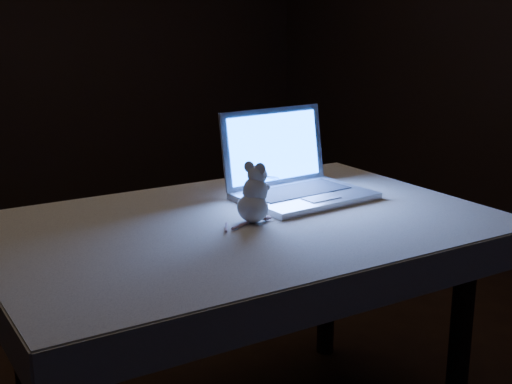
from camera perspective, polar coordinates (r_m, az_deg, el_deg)
floor at (r=2.88m, az=-4.27°, el=-13.50°), size 5.00×5.00×0.00m
back_wall at (r=4.88m, az=-19.78°, el=13.16°), size 4.50×0.04×2.60m
table at (r=2.21m, az=-1.06°, el=-11.91°), size 1.43×0.95×0.75m
tablecloth at (r=2.14m, az=0.74°, el=-3.23°), size 1.65×1.24×0.11m
laptop at (r=2.27m, az=4.13°, el=2.92°), size 0.44×0.39×0.29m
plush_mouse at (r=2.02m, az=-0.28°, el=-0.09°), size 0.15×0.15×0.18m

